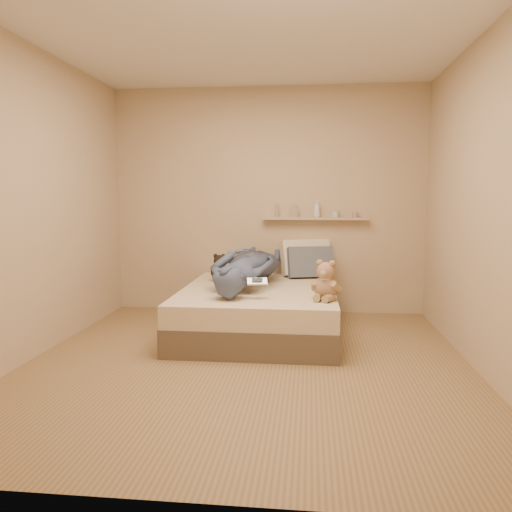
# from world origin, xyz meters

# --- Properties ---
(room) EXTENTS (3.80, 3.80, 3.80)m
(room) POSITION_xyz_m (0.00, 0.00, 1.30)
(room) COLOR olive
(room) RESTS_ON ground
(bed) EXTENTS (1.50, 1.90, 0.45)m
(bed) POSITION_xyz_m (0.00, 0.93, 0.22)
(bed) COLOR brown
(bed) RESTS_ON floor
(game_console) EXTENTS (0.19, 0.10, 0.06)m
(game_console) POSITION_xyz_m (0.04, 0.39, 0.61)
(game_console) COLOR silver
(game_console) RESTS_ON bed
(teddy_bear) EXTENTS (0.28, 0.29, 0.36)m
(teddy_bear) POSITION_xyz_m (0.64, 0.41, 0.60)
(teddy_bear) COLOR #946A51
(teddy_bear) RESTS_ON bed
(dark_plush) EXTENTS (0.19, 0.19, 0.30)m
(dark_plush) POSITION_xyz_m (-0.46, 1.28, 0.58)
(dark_plush) COLOR black
(dark_plush) RESTS_ON bed
(pillow_cream) EXTENTS (0.61, 0.44, 0.43)m
(pillow_cream) POSITION_xyz_m (0.45, 1.76, 0.65)
(pillow_cream) COLOR #F5E1C1
(pillow_cream) RESTS_ON bed
(pillow_grey) EXTENTS (0.54, 0.34, 0.37)m
(pillow_grey) POSITION_xyz_m (0.50, 1.62, 0.62)
(pillow_grey) COLOR #575D69
(pillow_grey) RESTS_ON bed
(person) EXTENTS (0.80, 1.72, 0.40)m
(person) POSITION_xyz_m (-0.13, 1.03, 0.65)
(person) COLOR #434F69
(person) RESTS_ON bed
(wall_shelf) EXTENTS (1.20, 0.12, 0.03)m
(wall_shelf) POSITION_xyz_m (0.55, 1.84, 1.10)
(wall_shelf) COLOR tan
(wall_shelf) RESTS_ON wall_back
(shelf_bottles) EXTENTS (0.94, 0.10, 0.19)m
(shelf_bottles) POSITION_xyz_m (0.54, 1.84, 1.19)
(shelf_bottles) COLOR silver
(shelf_bottles) RESTS_ON wall_shelf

